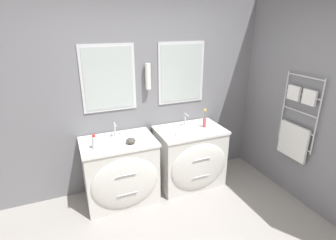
# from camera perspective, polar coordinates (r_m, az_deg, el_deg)

# --- Properties ---
(wall_back) EXTENTS (5.16, 0.15, 2.60)m
(wall_back) POSITION_cam_1_polar(r_m,az_deg,el_deg) (3.57, -6.37, 5.48)
(wall_back) COLOR slate
(wall_back) RESTS_ON ground_plane
(wall_right) EXTENTS (0.13, 3.49, 2.60)m
(wall_right) POSITION_cam_1_polar(r_m,az_deg,el_deg) (3.75, 25.97, 4.00)
(wall_right) COLOR slate
(wall_right) RESTS_ON ground_plane
(vanity_left) EXTENTS (0.92, 0.69, 0.85)m
(vanity_left) POSITION_cam_1_polar(r_m,az_deg,el_deg) (3.48, -10.26, -10.94)
(vanity_left) COLOR silver
(vanity_left) RESTS_ON ground_plane
(vanity_right) EXTENTS (0.92, 0.69, 0.85)m
(vanity_right) POSITION_cam_1_polar(r_m,az_deg,el_deg) (3.77, 4.93, -8.04)
(vanity_right) COLOR silver
(vanity_right) RESTS_ON ground_plane
(faucet_left) EXTENTS (0.17, 0.11, 0.18)m
(faucet_left) POSITION_cam_1_polar(r_m,az_deg,el_deg) (3.42, -11.48, -2.14)
(faucet_left) COLOR silver
(faucet_left) RESTS_ON vanity_left
(faucet_right) EXTENTS (0.17, 0.11, 0.18)m
(faucet_right) POSITION_cam_1_polar(r_m,az_deg,el_deg) (3.72, 3.82, 0.08)
(faucet_right) COLOR silver
(faucet_right) RESTS_ON vanity_right
(toiletry_bottle) EXTENTS (0.06, 0.06, 0.17)m
(toiletry_bottle) POSITION_cam_1_polar(r_m,az_deg,el_deg) (3.16, -15.73, -4.64)
(toiletry_bottle) COLOR silver
(toiletry_bottle) RESTS_ON vanity_left
(amenity_bowl) EXTENTS (0.12, 0.12, 0.07)m
(amenity_bowl) POSITION_cam_1_polar(r_m,az_deg,el_deg) (3.21, -8.10, -4.50)
(amenity_bowl) COLOR #4C4742
(amenity_bowl) RESTS_ON vanity_left
(flower_vase) EXTENTS (0.05, 0.05, 0.27)m
(flower_vase) POSITION_cam_1_polar(r_m,az_deg,el_deg) (3.68, 7.96, 0.01)
(flower_vase) COLOR #CC4C51
(flower_vase) RESTS_ON vanity_right
(soap_dish) EXTENTS (0.09, 0.06, 0.04)m
(soap_dish) POSITION_cam_1_polar(r_m,az_deg,el_deg) (3.42, 2.35, -2.98)
(soap_dish) COLOR white
(soap_dish) RESTS_ON vanity_right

